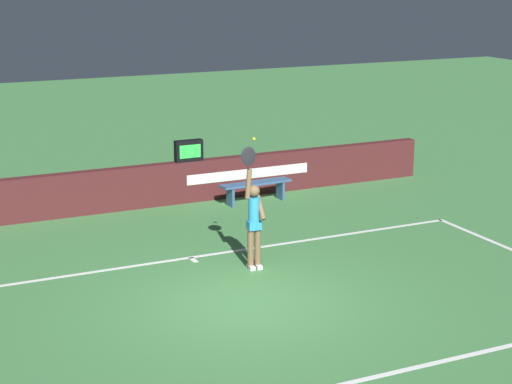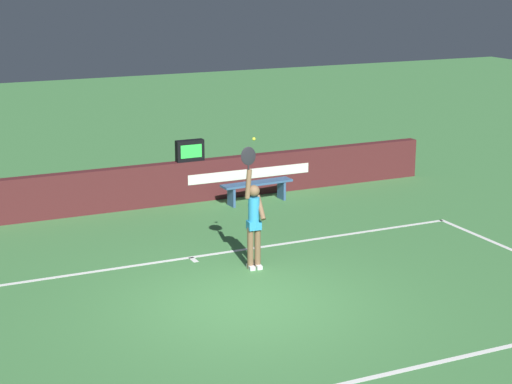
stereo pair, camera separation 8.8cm
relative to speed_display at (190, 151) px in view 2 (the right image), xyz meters
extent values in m
plane|color=#448345|center=(-1.44, -6.37, -1.23)|extent=(60.00, 60.00, 0.00)
cube|color=white|center=(-1.44, -3.79, -1.23)|extent=(11.76, 0.10, 0.00)
cube|color=white|center=(-1.44, -9.50, -1.23)|extent=(11.76, 0.10, 0.00)
cube|color=white|center=(-1.44, -3.94, -1.23)|extent=(0.10, 0.30, 0.00)
cube|color=#4C1D1F|center=(-1.44, 0.00, -0.74)|extent=(15.44, 0.26, 0.98)
cube|color=silver|center=(1.48, -0.13, -0.68)|extent=(3.18, 0.01, 0.24)
cube|color=black|center=(0.00, 0.00, 0.00)|extent=(0.66, 0.19, 0.50)
cube|color=#33E54C|center=(0.00, -0.10, 0.00)|extent=(0.52, 0.01, 0.31)
cylinder|color=brown|center=(-0.52, -4.85, -0.84)|extent=(0.12, 0.12, 0.79)
cylinder|color=brown|center=(-0.66, -4.84, -0.84)|extent=(0.12, 0.12, 0.79)
cube|color=white|center=(-0.52, -4.87, -1.20)|extent=(0.12, 0.25, 0.07)
cube|color=white|center=(-0.66, -4.86, -1.20)|extent=(0.12, 0.25, 0.07)
cylinder|color=#2B94CD|center=(-0.59, -4.84, -0.16)|extent=(0.21, 0.21, 0.56)
cube|color=#2B94CD|center=(-0.59, -4.84, -0.40)|extent=(0.25, 0.21, 0.16)
sphere|color=brown|center=(-0.59, -4.84, 0.24)|extent=(0.21, 0.21, 0.21)
cylinder|color=brown|center=(-0.69, -4.83, 0.38)|extent=(0.14, 0.10, 0.53)
cylinder|color=brown|center=(-0.49, -4.91, -0.07)|extent=(0.12, 0.38, 0.42)
ellipsoid|color=black|center=(-0.69, -4.83, 0.89)|extent=(0.31, 0.06, 0.36)
cylinder|color=black|center=(-0.69, -4.83, 0.70)|extent=(0.03, 0.03, 0.18)
sphere|color=#C6D832|center=(-0.59, -4.84, 1.20)|extent=(0.06, 0.06, 0.06)
cube|color=#355886|center=(1.38, -0.74, -0.76)|extent=(1.78, 0.47, 0.05)
cube|color=#355886|center=(0.71, -0.78, -0.99)|extent=(0.08, 0.32, 0.47)
cube|color=#355886|center=(2.05, -0.70, -0.99)|extent=(0.08, 0.32, 0.47)
camera|label=1|loc=(-6.98, -18.48, 4.18)|focal=60.65mm
camera|label=2|loc=(-6.90, -18.52, 4.18)|focal=60.65mm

